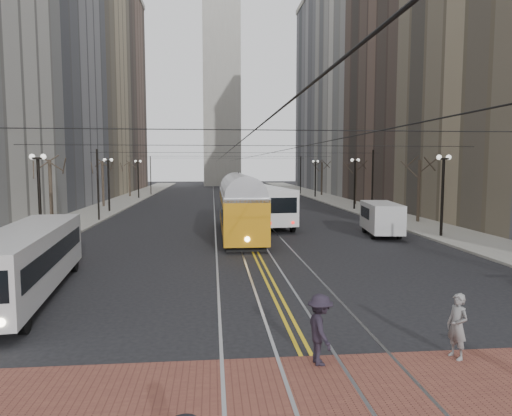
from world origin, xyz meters
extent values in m
plane|color=black|center=(0.00, 0.00, 0.00)|extent=(260.00, 260.00, 0.00)
cube|color=gray|center=(-15.00, 45.00, 0.07)|extent=(5.00, 140.00, 0.15)
cube|color=gray|center=(15.00, 45.00, 0.07)|extent=(5.00, 140.00, 0.15)
cube|color=gray|center=(0.00, 45.00, 0.00)|extent=(4.80, 130.00, 0.02)
cube|color=gold|center=(0.00, 45.00, 0.01)|extent=(0.42, 130.00, 0.01)
cube|color=slate|center=(-25.50, 46.00, 17.00)|extent=(16.00, 20.00, 34.00)
cube|color=gray|center=(-27.50, 66.00, 26.00)|extent=(20.00, 20.00, 52.00)
cube|color=brown|center=(-25.50, 86.00, 20.00)|extent=(16.00, 20.00, 40.00)
cube|color=brown|center=(25.50, 46.00, 17.00)|extent=(16.00, 20.00, 34.00)
cube|color=#B4B2A9|center=(27.50, 66.00, 26.00)|extent=(20.00, 20.00, 52.00)
cube|color=slate|center=(25.50, 86.00, 20.00)|extent=(16.00, 20.00, 40.00)
cube|color=#B2AFA5|center=(0.00, 102.00, 28.00)|extent=(9.00, 9.00, 56.00)
cylinder|color=black|center=(-13.70, 18.00, 2.80)|extent=(0.20, 0.20, 5.60)
cylinder|color=black|center=(-13.70, 38.00, 2.80)|extent=(0.20, 0.20, 5.60)
cylinder|color=black|center=(-13.70, 58.00, 2.80)|extent=(0.20, 0.20, 5.60)
cylinder|color=black|center=(13.70, 18.00, 2.80)|extent=(0.20, 0.20, 5.60)
cylinder|color=black|center=(13.70, 38.00, 2.80)|extent=(0.20, 0.20, 5.60)
cylinder|color=black|center=(13.70, 58.00, 2.80)|extent=(0.20, 0.20, 5.60)
cylinder|color=#382D23|center=(-15.70, 26.00, 2.80)|extent=(0.28, 0.28, 5.60)
cylinder|color=#382D23|center=(-15.70, 44.00, 2.80)|extent=(0.28, 0.28, 5.60)
cylinder|color=#382D23|center=(-15.70, 62.00, 2.80)|extent=(0.28, 0.28, 5.60)
cylinder|color=#382D23|center=(15.70, 26.00, 2.80)|extent=(0.28, 0.28, 5.60)
cylinder|color=#382D23|center=(15.70, 44.00, 2.80)|extent=(0.28, 0.28, 5.60)
cylinder|color=#382D23|center=(15.70, 62.00, 2.80)|extent=(0.28, 0.28, 5.60)
cylinder|color=black|center=(-1.50, 45.00, 6.00)|extent=(0.03, 120.00, 0.03)
cylinder|color=black|center=(1.50, 45.00, 6.00)|extent=(0.03, 120.00, 0.03)
cylinder|color=black|center=(-12.90, 30.00, 3.30)|extent=(0.16, 0.16, 6.60)
cylinder|color=black|center=(-12.90, 66.00, 3.30)|extent=(0.16, 0.16, 6.60)
cylinder|color=black|center=(12.90, 30.00, 3.30)|extent=(0.16, 0.16, 6.60)
cylinder|color=black|center=(12.90, 66.00, 3.30)|extent=(0.16, 0.16, 6.60)
cube|color=#B9B9B9|center=(-9.73, 5.52, 1.35)|extent=(3.43, 10.98, 2.70)
cube|color=orange|center=(-0.50, 20.55, 1.73)|extent=(2.77, 14.70, 3.46)
cube|color=white|center=(1.80, 26.57, 1.65)|extent=(4.24, 12.86, 3.29)
cube|color=silver|center=(9.73, 19.19, 1.21)|extent=(2.83, 5.70, 2.42)
imported|color=#3E4045|center=(4.65, 30.16, 0.66)|extent=(1.66, 3.94, 1.33)
imported|color=#95979B|center=(4.00, 40.19, 0.82)|extent=(1.99, 5.05, 1.64)
imported|color=gray|center=(3.98, -1.50, 0.89)|extent=(0.58, 0.73, 1.76)
imported|color=black|center=(0.24, -1.50, 0.94)|extent=(0.80, 1.25, 1.85)
camera|label=1|loc=(-2.51, -12.74, 5.19)|focal=32.00mm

